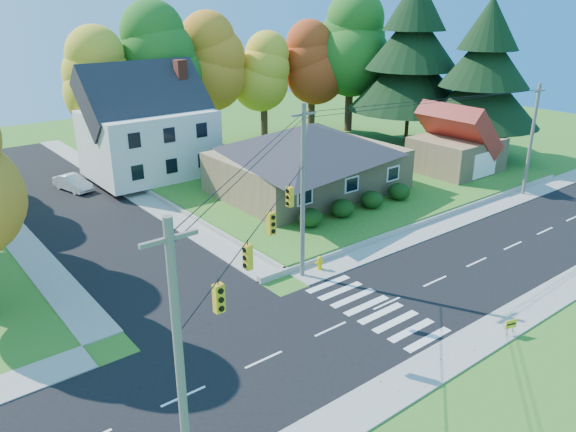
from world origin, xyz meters
The scene contains 22 objects.
ground centered at (0.00, 0.00, 0.00)m, with size 120.00×120.00×0.00m, color #3D7923.
road_main centered at (0.00, 0.00, 0.01)m, with size 90.00×8.00×0.02m, color black.
road_cross centered at (-8.00, 26.00, 0.01)m, with size 8.00×44.00×0.02m, color black.
sidewalk_north centered at (0.00, 5.00, 0.04)m, with size 90.00×2.00×0.08m, color #9C9A90.
sidewalk_south centered at (0.00, -5.00, 0.04)m, with size 90.00×2.00×0.08m, color #9C9A90.
lawn centered at (13.00, 21.00, 0.25)m, with size 30.00×30.00×0.50m, color #3D7923.
ranch_house centered at (8.00, 16.00, 3.27)m, with size 14.60×10.60×5.40m.
colonial_house centered at (0.04, 28.00, 4.58)m, with size 10.40×8.40×9.60m.
garage centered at (22.00, 11.99, 2.84)m, with size 7.30×6.30×4.60m.
hedge_row centered at (7.50, 9.80, 1.14)m, with size 10.70×1.70×1.27m.
traffic_infrastructure centered at (-0.15, 1.35, 5.15)m, with size 38.10×10.66×10.00m.
tree_lot_0 centered at (-2.00, 34.00, 8.31)m, with size 6.72×6.72×12.51m.
tree_lot_1 centered at (4.00, 33.00, 9.61)m, with size 7.84×7.84×14.60m.
tree_lot_2 centered at (10.00, 34.00, 8.96)m, with size 7.28×7.28×13.56m.
tree_lot_3 centered at (16.00, 33.00, 7.65)m, with size 6.16×6.16×11.47m.
tree_lot_4 centered at (22.00, 32.00, 8.31)m, with size 6.72×6.72×12.51m.
tree_lot_5 centered at (26.00, 30.00, 10.27)m, with size 8.40×8.40×15.64m.
conifer_east_a centered at (27.00, 22.00, 9.39)m, with size 12.80×12.80×16.96m.
conifer_east_b centered at (28.00, 14.00, 8.28)m, with size 11.20×11.20×14.84m.
white_car centered at (-6.62, 29.05, 0.67)m, with size 1.38×3.96×1.31m, color silver.
fire_hydrant centered at (-0.21, 5.16, 0.43)m, with size 0.51×0.40×0.89m.
yard_sign centered at (2.39, -5.65, 0.59)m, with size 0.64×0.22×0.83m.
Camera 1 is at (-20.10, -17.11, 14.97)m, focal length 35.00 mm.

